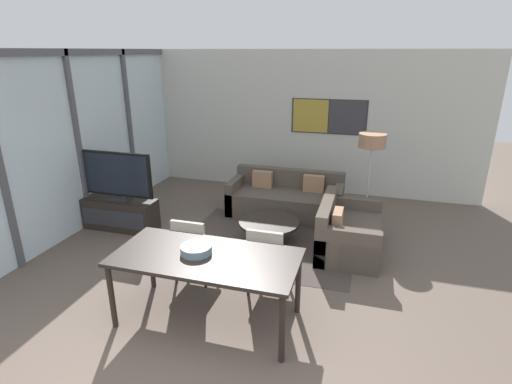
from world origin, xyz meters
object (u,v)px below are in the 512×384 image
(sofa_side, at_px, (345,233))
(floor_lamp, at_px, (372,146))
(television, at_px, (116,176))
(dining_chair_centre, at_px, (267,256))
(dining_chair_left, at_px, (193,245))
(dining_table, at_px, (206,262))
(coffee_table, at_px, (269,226))
(fruit_bowl, at_px, (196,249))
(tv_console, at_px, (121,214))
(sofa_main, at_px, (286,199))

(sofa_side, xyz_separation_m, floor_lamp, (0.26, 1.04, 1.09))
(television, bearing_deg, dining_chair_centre, -21.66)
(dining_chair_left, bearing_deg, dining_table, -55.20)
(dining_table, height_order, floor_lamp, floor_lamp)
(coffee_table, distance_m, dining_table, 2.04)
(dining_chair_centre, height_order, fruit_bowl, same)
(sofa_side, distance_m, dining_table, 2.46)
(tv_console, xyz_separation_m, sofa_main, (2.46, 1.40, 0.01))
(tv_console, relative_size, sofa_main, 0.61)
(floor_lamp, bearing_deg, sofa_main, 175.83)
(coffee_table, relative_size, fruit_bowl, 2.80)
(tv_console, distance_m, sofa_side, 3.59)
(coffee_table, bearing_deg, sofa_main, 90.00)
(dining_chair_left, relative_size, dining_chair_centre, 1.00)
(coffee_table, distance_m, dining_chair_left, 1.46)
(dining_table, bearing_deg, tv_console, 142.04)
(sofa_main, xyz_separation_m, floor_lamp, (1.38, -0.10, 1.09))
(sofa_main, height_order, coffee_table, sofa_main)
(dining_table, bearing_deg, television, 142.03)
(fruit_bowl, bearing_deg, dining_chair_centre, 48.28)
(sofa_main, relative_size, coffee_table, 2.16)
(fruit_bowl, bearing_deg, dining_chair_left, 118.42)
(coffee_table, relative_size, dining_table, 0.47)
(tv_console, bearing_deg, coffee_table, 4.44)
(dining_table, height_order, dining_chair_left, dining_chair_left)
(television, height_order, sofa_side, television)
(dining_table, height_order, fruit_bowl, fruit_bowl)
(sofa_main, bearing_deg, floor_lamp, -4.17)
(sofa_side, distance_m, coffee_table, 1.12)
(sofa_main, bearing_deg, sofa_side, -45.57)
(fruit_bowl, bearing_deg, dining_table, -11.29)
(fruit_bowl, relative_size, floor_lamp, 0.21)
(tv_console, xyz_separation_m, dining_chair_left, (1.82, -1.10, 0.24))
(coffee_table, distance_m, fruit_bowl, 2.06)
(tv_console, distance_m, dining_chair_left, 2.14)
(television, bearing_deg, fruit_bowl, -39.07)
(dining_chair_left, bearing_deg, dining_chair_centre, 0.30)
(sofa_side, distance_m, fruit_bowl, 2.53)
(tv_console, distance_m, dining_table, 2.94)
(sofa_side, xyz_separation_m, dining_chair_centre, (-0.81, -1.36, 0.22))
(sofa_main, xyz_separation_m, coffee_table, (0.00, -1.21, -0.01))
(television, height_order, dining_chair_left, television)
(tv_console, relative_size, television, 0.97)
(dining_chair_left, height_order, dining_chair_centre, same)
(dining_chair_left, relative_size, fruit_bowl, 2.63)
(dining_chair_left, bearing_deg, television, 148.71)
(sofa_side, xyz_separation_m, dining_chair_left, (-1.76, -1.37, 0.22))
(dining_chair_left, distance_m, fruit_bowl, 0.82)
(coffee_table, bearing_deg, dining_chair_left, -116.34)
(tv_console, bearing_deg, floor_lamp, 18.76)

